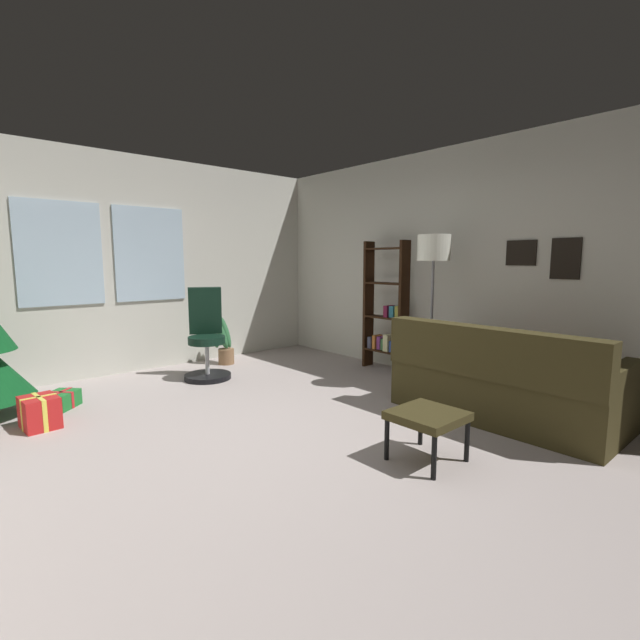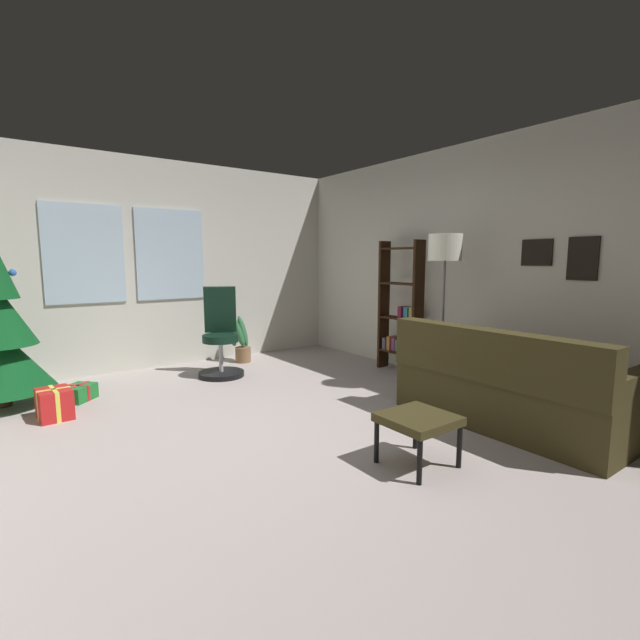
{
  "view_description": "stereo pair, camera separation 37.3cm",
  "coord_description": "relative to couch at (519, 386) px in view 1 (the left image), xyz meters",
  "views": [
    {
      "loc": [
        -2.12,
        -2.77,
        1.44
      ],
      "look_at": [
        0.48,
        0.17,
        0.92
      ],
      "focal_mm": 25.18,
      "sensor_mm": 36.0,
      "label": 1
    },
    {
      "loc": [
        -1.83,
        -3.0,
        1.44
      ],
      "look_at": [
        0.48,
        0.17,
        0.92
      ],
      "focal_mm": 25.18,
      "sensor_mm": 36.0,
      "label": 2
    }
  ],
  "objects": [
    {
      "name": "wall_back_with_windows",
      "position": [
        -1.89,
        4.17,
        1.08
      ],
      "size": [
        5.2,
        0.12,
        2.76
      ],
      "color": "beige",
      "rests_on": "ground_plane"
    },
    {
      "name": "gift_box_red",
      "position": [
        -3.34,
        2.64,
        -0.17
      ],
      "size": [
        0.29,
        0.35,
        0.28
      ],
      "color": "red",
      "rests_on": "ground_plane"
    },
    {
      "name": "wall_right_with_frames",
      "position": [
        0.78,
        0.99,
        1.08
      ],
      "size": [
        0.12,
        6.27,
        2.76
      ],
      "color": "beige",
      "rests_on": "ground_plane"
    },
    {
      "name": "floor_lamp",
      "position": [
        0.2,
        1.1,
        1.15
      ],
      "size": [
        0.35,
        0.35,
        1.72
      ],
      "color": "slate",
      "rests_on": "ground_plane"
    },
    {
      "name": "footstool",
      "position": [
        -1.37,
        0.03,
        0.01
      ],
      "size": [
        0.47,
        0.46,
        0.37
      ],
      "color": "#372F17",
      "rests_on": "ground_plane"
    },
    {
      "name": "potted_plant",
      "position": [
        -0.92,
        3.75,
        -0.01
      ],
      "size": [
        0.35,
        0.32,
        0.67
      ],
      "color": "#866141",
      "rests_on": "ground_plane"
    },
    {
      "name": "ground_plane",
      "position": [
        -1.87,
        0.99,
        -0.36
      ],
      "size": [
        5.2,
        6.27,
        0.1
      ],
      "primitive_type": "cube",
      "color": "#ADA09D"
    },
    {
      "name": "gift_box_green",
      "position": [
        -3.08,
        3.1,
        -0.23
      ],
      "size": [
        0.39,
        0.39,
        0.17
      ],
      "color": "#1E722D",
      "rests_on": "ground_plane"
    },
    {
      "name": "bookshelf",
      "position": [
        0.52,
        2.01,
        0.44
      ],
      "size": [
        0.18,
        0.64,
        1.69
      ],
      "color": "black",
      "rests_on": "ground_plane"
    },
    {
      "name": "couch",
      "position": [
        0.0,
        0.0,
        0.0
      ],
      "size": [
        1.47,
        1.92,
        0.88
      ],
      "color": "#372F17",
      "rests_on": "ground_plane"
    },
    {
      "name": "office_chair",
      "position": [
        -1.45,
        3.2,
        0.13
      ],
      "size": [
        0.57,
        0.59,
        1.11
      ],
      "color": "black",
      "rests_on": "ground_plane"
    }
  ]
}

